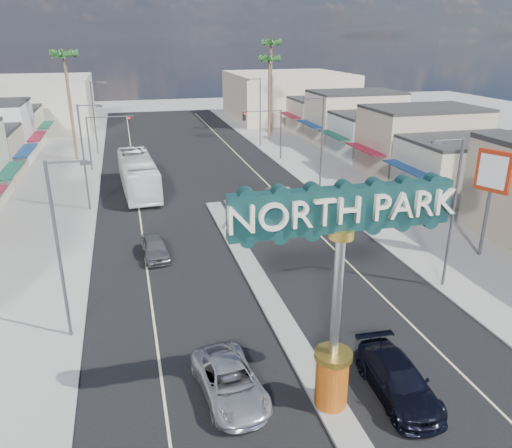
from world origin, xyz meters
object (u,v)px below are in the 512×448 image
car_parked_left (155,247)px  traffic_signal_left (105,132)px  streetlight_l_near (61,243)px  streetlight_l_far (95,115)px  streetlight_r_far (259,109)px  palm_right_mid (270,63)px  suv_left (230,382)px  gateway_sign (339,276)px  bank_pylon_sign (493,177)px  streetlight_l_mid (85,153)px  city_bus (138,174)px  car_parked_right (281,199)px  traffic_signal_right (266,125)px  palm_left_far (64,61)px  palm_right_far (271,49)px  suv_right (398,380)px  streetlight_r_near (451,207)px  streetlight_r_mid (320,140)px

car_parked_left → traffic_signal_left: bearing=93.0°
streetlight_l_near → streetlight_l_far: bearing=90.0°
streetlight_r_far → palm_right_mid: 7.30m
streetlight_l_far → suv_left: streetlight_l_far is taller
gateway_sign → bank_pylon_sign: size_ratio=1.27×
streetlight_l_mid → city_bus: (4.21, 4.70, -3.33)m
car_parked_left → car_parked_right: car_parked_right is taller
traffic_signal_right → palm_left_far: size_ratio=0.46×
palm_right_mid → palm_right_far: 6.57m
gateway_sign → suv_right: bearing=-0.8°
streetlight_l_far → palm_right_far: size_ratio=0.64×
traffic_signal_left → palm_left_far: size_ratio=0.46×
streetlight_r_near → suv_right: (-7.46, -8.06, -4.31)m
traffic_signal_left → traffic_signal_right: same height
palm_right_far → car_parked_right: 38.77m
traffic_signal_right → car_parked_right: bearing=-101.7°
streetlight_l_far → bank_pylon_sign: size_ratio=1.25×
streetlight_r_far → traffic_signal_right: bearing=-98.9°
palm_right_mid → streetlight_l_mid: bearing=-132.0°
gateway_sign → streetlight_l_near: gateway_sign is taller
streetlight_r_far → suv_left: streetlight_r_far is taller
streetlight_l_near → streetlight_l_mid: (0.00, 20.00, 0.00)m
traffic_signal_left → city_bus: (2.96, -9.29, -2.54)m
palm_right_far → suv_right: palm_right_far is taller
palm_left_far → bank_pylon_sign: palm_left_far is taller
palm_right_mid → car_parked_right: (-7.49, -29.78, -9.75)m
traffic_signal_right → streetlight_l_near: bearing=-120.0°
traffic_signal_left → car_parked_left: bearing=-82.5°
streetlight_r_far → streetlight_l_near: bearing=-116.4°
palm_right_mid → car_parked_left: bearing=-116.8°
palm_left_far → car_parked_right: (18.51, -23.78, -10.65)m
streetlight_r_near → car_parked_left: streetlight_r_near is taller
streetlight_l_near → bank_pylon_sign: bearing=7.0°
suv_left → bank_pylon_sign: bearing=20.2°
traffic_signal_right → suv_right: bearing=-98.4°
streetlight_r_mid → city_bus: (-16.65, 4.70, -3.33)m
bank_pylon_sign → traffic_signal_right: bearing=77.2°
gateway_sign → palm_left_far: size_ratio=0.70×
streetlight_r_mid → car_parked_right: 7.51m
streetlight_l_mid → palm_right_mid: palm_right_mid is taller
streetlight_r_far → gateway_sign: bearing=-101.8°
streetlight_l_mid → suv_right: (13.41, -28.06, -4.31)m
traffic_signal_right → gateway_sign: bearing=-102.3°
palm_right_far → car_parked_right: bearing=-104.9°
streetlight_r_far → city_bus: size_ratio=0.72×
suv_right → bank_pylon_sign: (12.64, 11.25, 4.83)m
traffic_signal_right → palm_right_mid: bearing=72.4°
streetlight_r_far → streetlight_l_mid: bearing=-133.5°
streetlight_l_near → suv_right: size_ratio=1.73×
gateway_sign → streetlight_r_near: (10.43, 8.02, -0.86)m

